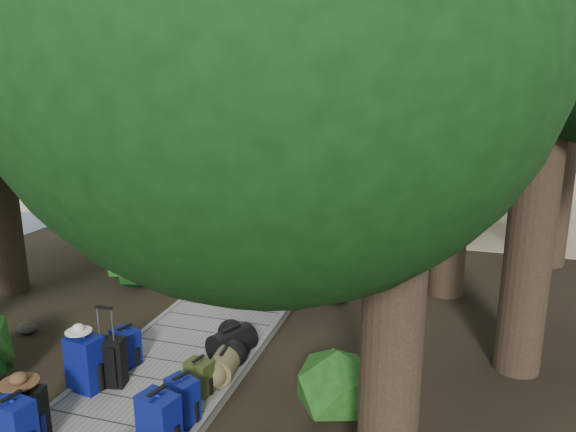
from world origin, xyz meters
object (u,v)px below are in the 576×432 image
(backpack_left_a, at_px, (15,427))
(backpack_left_d, at_px, (126,345))
(duffel_right_khaki, at_px, (224,364))
(backpack_right_c, at_px, (182,398))
(lone_suitcase_on_sand, at_px, (341,199))
(backpack_right_b, at_px, (159,421))
(backpack_right_d, at_px, (199,376))
(backpack_left_b, at_px, (28,411))
(duffel_right_black, at_px, (232,343))
(backpack_left_c, at_px, (85,360))
(kayak, at_px, (264,186))
(suitcase_on_boardwalk, at_px, (109,362))
(sun_lounger, at_px, (425,198))

(backpack_left_a, height_order, backpack_left_d, backpack_left_a)
(duffel_right_khaki, bearing_deg, backpack_right_c, -99.01)
(backpack_left_d, relative_size, duffel_right_khaki, 1.02)
(backpack_right_c, bearing_deg, lone_suitcase_on_sand, 115.24)
(backpack_left_a, distance_m, backpack_right_b, 1.50)
(backpack_right_b, bearing_deg, backpack_left_d, 146.85)
(backpack_right_d, bearing_deg, backpack_left_a, -114.41)
(backpack_left_b, bearing_deg, duffel_right_black, 49.92)
(backpack_left_a, bearing_deg, backpack_right_b, 30.68)
(backpack_left_a, bearing_deg, duffel_right_black, 73.58)
(backpack_left_a, xyz_separation_m, lone_suitcase_on_sand, (0.95, 12.45, -0.17))
(backpack_left_c, relative_size, kayak, 0.28)
(duffel_right_khaki, bearing_deg, backpack_left_d, 177.61)
(backpack_left_a, distance_m, backpack_right_c, 1.77)
(suitcase_on_boardwalk, height_order, sun_lounger, suitcase_on_boardwalk)
(backpack_right_d, distance_m, duffel_right_khaki, 0.50)
(backpack_left_b, distance_m, lone_suitcase_on_sand, 12.18)
(backpack_left_a, xyz_separation_m, backpack_right_d, (1.31, 1.70, -0.13))
(kayak, bearing_deg, duffel_right_khaki, -87.33)
(backpack_right_c, height_order, duffel_right_khaki, backpack_right_c)
(backpack_left_b, height_order, sun_lounger, backpack_left_b)
(backpack_left_d, distance_m, kayak, 12.68)
(sun_lounger, bearing_deg, suitcase_on_boardwalk, -92.67)
(backpack_left_c, relative_size, suitcase_on_boardwalk, 1.24)
(backpack_left_b, bearing_deg, backpack_left_d, 77.44)
(backpack_left_c, relative_size, backpack_right_b, 1.08)
(backpack_left_d, relative_size, suitcase_on_boardwalk, 0.87)
(backpack_right_d, bearing_deg, backpack_left_c, -154.19)
(backpack_right_b, relative_size, suitcase_on_boardwalk, 1.15)
(suitcase_on_boardwalk, bearing_deg, sun_lounger, 63.59)
(backpack_left_c, xyz_separation_m, backpack_left_d, (0.13, 0.72, -0.12))
(backpack_right_d, bearing_deg, backpack_right_c, -69.43)
(duffel_right_black, bearing_deg, backpack_left_d, -128.82)
(backpack_right_b, height_order, suitcase_on_boardwalk, backpack_right_b)
(backpack_right_c, relative_size, kayak, 0.21)
(backpack_right_c, bearing_deg, duffel_right_khaki, 109.29)
(duffel_right_khaki, distance_m, sun_lounger, 11.31)
(sun_lounger, bearing_deg, duffel_right_khaki, -86.85)
(backpack_right_d, xyz_separation_m, sun_lounger, (2.09, 11.61, -0.02))
(suitcase_on_boardwalk, xyz_separation_m, kayak, (-2.40, 13.02, -0.28))
(backpack_right_c, xyz_separation_m, kayak, (-3.69, 13.46, -0.26))
(backpack_right_d, bearing_deg, backpack_right_b, -72.35)
(backpack_left_b, distance_m, backpack_right_d, 1.99)
(backpack_left_d, bearing_deg, duffel_right_black, 43.81)
(backpack_left_b, xyz_separation_m, sun_lounger, (3.52, 12.99, -0.11))
(backpack_right_d, bearing_deg, backpack_left_d, 176.47)
(backpack_left_d, xyz_separation_m, sun_lounger, (3.41, 11.21, -0.05))
(duffel_right_khaki, bearing_deg, suitcase_on_boardwalk, -160.57)
(suitcase_on_boardwalk, bearing_deg, lone_suitcase_on_sand, 74.77)
(backpack_left_b, height_order, backpack_right_b, backpack_right_b)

